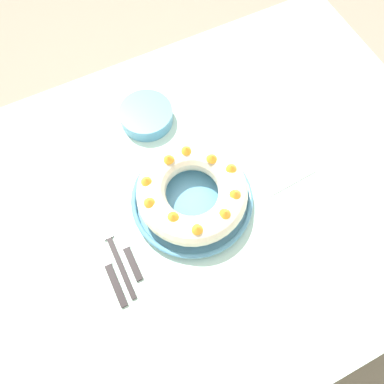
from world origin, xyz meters
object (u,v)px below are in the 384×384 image
side_bowl (146,116)px  bundt_cake (192,192)px  fork (114,250)px  serving_dish (192,200)px  serving_knife (109,267)px  cake_knife (127,249)px  napkin (281,168)px

side_bowl → bundt_cake: bearing=-89.3°
fork → serving_dish: bearing=3.0°
serving_dish → serving_knife: serving_dish is taller
serving_dish → cake_knife: (-0.19, -0.04, -0.01)m
side_bowl → napkin: side_bowl is taller
serving_dish → napkin: (0.25, -0.02, -0.01)m
bundt_cake → fork: size_ratio=1.20×
bundt_cake → side_bowl: bearing=90.7°
bundt_cake → cake_knife: bearing=-167.9°
fork → cake_knife: size_ratio=1.18×
fork → napkin: (0.46, 0.01, -0.00)m
bundt_cake → serving_knife: (-0.24, -0.06, -0.06)m
serving_knife → napkin: serving_knife is taller
side_bowl → napkin: size_ratio=0.97×
cake_knife → side_bowl: side_bowl is taller
bundt_cake → serving_knife: 0.26m
serving_knife → side_bowl: size_ratio=1.60×
napkin → serving_knife: bearing=-175.1°
fork → serving_knife: size_ratio=0.95×
bundt_cake → side_bowl: (-0.00, 0.27, -0.04)m
cake_knife → side_bowl: size_ratio=1.30×
napkin → fork: bearing=-178.8°
bundt_cake → serving_knife: bundt_cake is taller
serving_knife → bundt_cake: bearing=8.6°
bundt_cake → serving_knife: size_ratio=1.15×
bundt_cake → serving_knife: bearing=-166.0°
serving_dish → fork: size_ratio=1.37×
bundt_cake → fork: bundt_cake is taller
serving_knife → cake_knife: (0.05, 0.02, 0.00)m
serving_knife → napkin: 0.49m
serving_knife → side_bowl: bearing=48.7°
fork → cake_knife: 0.03m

